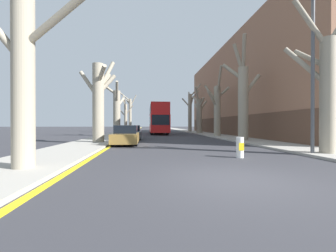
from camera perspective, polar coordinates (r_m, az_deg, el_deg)
ground_plane at (r=6.28m, az=17.16°, el=-13.02°), size 300.00×300.00×0.00m
sidewalk_left at (r=55.81m, az=-9.82°, el=-1.05°), size 3.28×120.00×0.12m
sidewalk_right at (r=56.36m, az=3.59°, el=-1.04°), size 3.28×120.00×0.12m
building_facade_right at (r=34.47m, az=21.58°, el=8.21°), size 10.08×36.96×12.35m
kerb_line_stripe at (r=55.71m, az=-7.95°, el=-1.11°), size 0.24×120.00×0.01m
street_tree_left_0 at (r=8.43m, az=-32.72°, el=12.05°), size 4.45×2.81×7.81m
street_tree_left_1 at (r=18.15m, az=-17.17°, el=6.48°), size 3.06×2.75×6.56m
street_tree_left_2 at (r=29.03m, az=-13.01°, el=3.95°), size 3.61×4.56×7.33m
street_tree_left_3 at (r=40.86m, az=-10.80°, el=2.68°), size 3.61×3.54×6.98m
street_tree_left_4 at (r=51.67m, az=-9.66°, el=3.37°), size 4.09×3.29×8.91m
street_tree_right_0 at (r=13.00m, az=35.48°, el=9.12°), size 3.05×3.50×8.38m
street_tree_right_1 at (r=20.44m, az=18.50°, el=6.74°), size 3.18×2.99×8.69m
street_tree_right_2 at (r=27.57m, az=12.37°, el=4.68°), size 2.99×4.27×8.08m
street_tree_right_3 at (r=36.20m, az=7.92°, el=3.20°), size 2.76×3.03×7.37m
street_tree_right_4 at (r=43.58m, az=5.66°, el=4.02°), size 3.70×2.85×9.32m
double_decker_bus at (r=35.22m, az=-2.47°, el=2.13°), size 2.63×11.67×4.47m
parked_car_0 at (r=16.52m, az=-10.60°, el=-2.38°), size 1.76×4.20×1.40m
parked_car_1 at (r=22.26m, az=-9.28°, el=-1.68°), size 1.88×4.46×1.37m
lamp_post at (r=12.76m, az=32.51°, el=13.02°), size 1.40×0.20×7.61m
traffic_bollard at (r=10.34m, az=17.79°, el=-5.19°), size 0.32×0.33×0.90m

